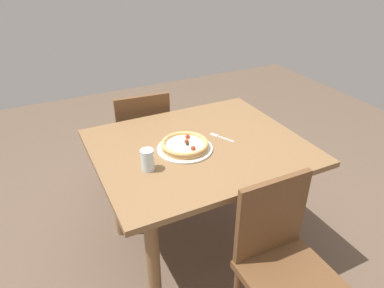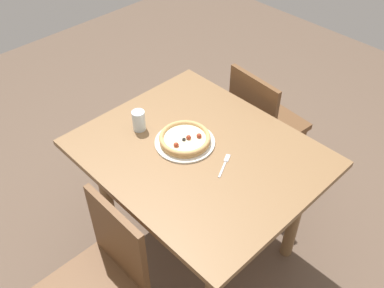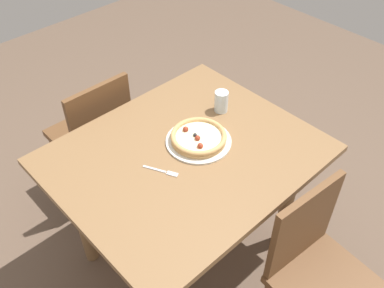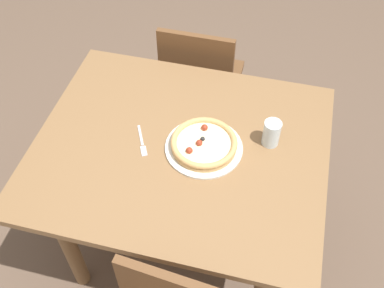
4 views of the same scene
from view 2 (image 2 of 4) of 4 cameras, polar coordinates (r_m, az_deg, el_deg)
The scene contains 8 objects.
ground_plane at distance 2.76m, azimuth 0.78°, elevation -12.68°, with size 6.00×6.00×0.00m, color brown.
dining_table at distance 2.27m, azimuth 0.93°, elevation -3.24°, with size 1.17×0.98×0.77m.
chair_near at distance 2.10m, azimuth -11.85°, elevation -17.00°, with size 0.40×0.40×0.88m.
chair_far at distance 2.84m, azimuth 9.27°, elevation 2.79°, with size 0.43×0.43×0.88m.
plate at distance 2.22m, azimuth -0.95°, elevation 0.24°, with size 0.31×0.31×0.01m, color silver.
pizza at distance 2.20m, azimuth -0.95°, elevation 0.72°, with size 0.26×0.26×0.05m.
fork at distance 2.12m, azimuth 4.34°, elevation -2.60°, with size 0.09×0.15×0.00m.
drinking_glass at distance 2.29m, azimuth -7.03°, elevation 3.09°, with size 0.07×0.07×0.11m, color silver.
Camera 2 is at (1.12, -1.13, 2.26)m, focal length 40.46 mm.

